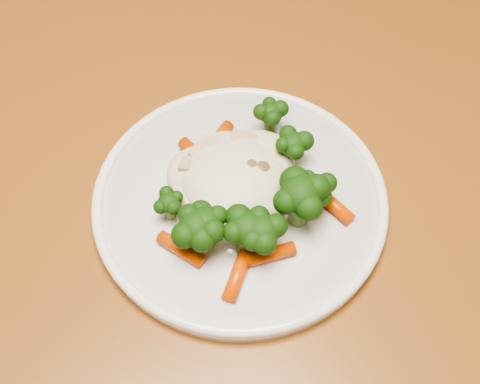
{
  "coord_description": "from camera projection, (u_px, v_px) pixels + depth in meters",
  "views": [
    {
      "loc": [
        0.07,
        -0.01,
        1.21
      ],
      "look_at": [
        0.19,
        0.26,
        0.77
      ],
      "focal_mm": 45.0,
      "sensor_mm": 36.0,
      "label": 1
    }
  ],
  "objects": [
    {
      "name": "dining_table",
      "position": [
        211.0,
        259.0,
        0.63
      ],
      "size": [
        1.33,
        1.1,
        0.75
      ],
      "rotation": [
        0.0,
        0.0,
        -0.34
      ],
      "color": "brown",
      "rests_on": "ground"
    },
    {
      "name": "plate",
      "position": [
        240.0,
        200.0,
        0.54
      ],
      "size": [
        0.26,
        0.26,
        0.01
      ],
      "primitive_type": "cylinder",
      "color": "white",
      "rests_on": "dining_table"
    },
    {
      "name": "meal",
      "position": [
        247.0,
        192.0,
        0.51
      ],
      "size": [
        0.17,
        0.17,
        0.05
      ],
      "color": "beige",
      "rests_on": "plate"
    }
  ]
}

